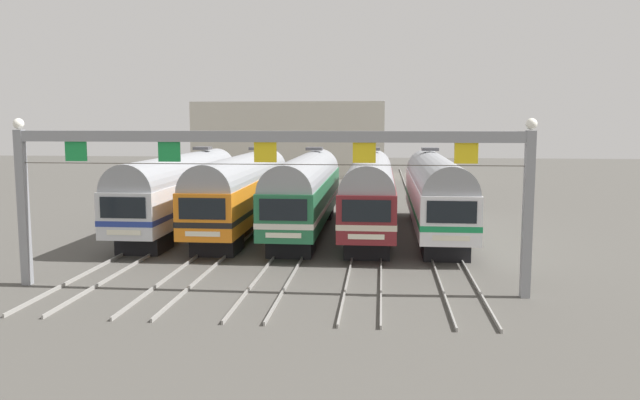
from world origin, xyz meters
The scene contains 9 objects.
ground_plane centered at (0.00, 0.00, 0.00)m, with size 160.00×160.00×0.00m, color #4C4944.
track_bed centered at (0.00, 17.00, 0.07)m, with size 17.16×70.00×0.15m.
commuter_train_silver centered at (-7.83, 0.00, 2.69)m, with size 2.88×18.06×5.05m.
commuter_train_orange centered at (-3.91, 0.00, 2.69)m, with size 2.88×18.06×5.05m.
commuter_train_green centered at (0.00, 0.00, 2.69)m, with size 2.88×18.06×5.05m.
commuter_train_maroon centered at (3.91, 0.00, 2.69)m, with size 2.88×18.06×5.05m.
commuter_train_white centered at (7.83, 0.00, 2.69)m, with size 2.88×18.06×5.05m.
catenary_gantry centered at (0.00, -13.50, 5.22)m, with size 20.89×0.44×6.97m.
maintenance_building centered at (-6.70, 41.39, 4.53)m, with size 23.12×10.00×9.06m, color beige.
Camera 1 is at (4.60, -38.54, 6.90)m, focal length 35.94 mm.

